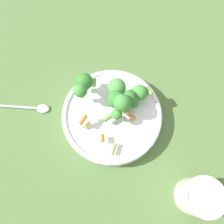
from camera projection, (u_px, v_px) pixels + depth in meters
The scene contains 5 objects.
ground_plane at pixel (112, 119), 0.61m from camera, with size 3.00×3.00×0.00m, color #4C6B38.
bowl at pixel (112, 116), 0.59m from camera, with size 0.27×0.27×0.05m.
pasta_salad at pixel (116, 95), 0.54m from camera, with size 0.20×0.19×0.08m.
cup at pixel (199, 196), 0.50m from camera, with size 0.09×0.09×0.09m.
spoon at pixel (29, 108), 0.62m from camera, with size 0.09×0.18×0.01m.
Camera 1 is at (0.17, 0.09, 0.58)m, focal length 35.00 mm.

